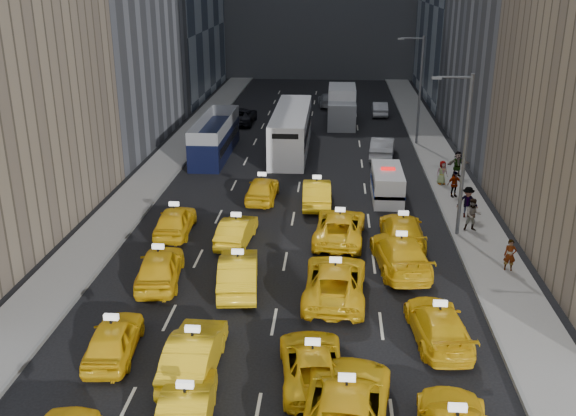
% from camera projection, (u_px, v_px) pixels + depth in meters
% --- Properties ---
extents(ground, '(160.00, 160.00, 0.00)m').
position_uv_depth(ground, '(269.00, 348.00, 25.22)').
color(ground, black).
rests_on(ground, ground).
extents(sidewalk_west, '(3.00, 90.00, 0.15)m').
position_uv_depth(sidewalk_west, '(166.00, 162.00, 49.29)').
color(sidewalk_west, gray).
rests_on(sidewalk_west, ground).
extents(sidewalk_east, '(3.00, 90.00, 0.15)m').
position_uv_depth(sidewalk_east, '(443.00, 168.00, 47.83)').
color(sidewalk_east, gray).
rests_on(sidewalk_east, ground).
extents(curb_west, '(0.15, 90.00, 0.18)m').
position_uv_depth(curb_west, '(185.00, 162.00, 49.18)').
color(curb_west, slate).
rests_on(curb_west, ground).
extents(curb_east, '(0.15, 90.00, 0.18)m').
position_uv_depth(curb_east, '(423.00, 167.00, 47.93)').
color(curb_east, slate).
rests_on(curb_east, ground).
extents(streetlight_near, '(2.15, 0.22, 9.00)m').
position_uv_depth(streetlight_near, '(463.00, 151.00, 34.08)').
color(streetlight_near, '#595B60').
rests_on(streetlight_near, ground).
extents(streetlight_far, '(2.15, 0.22, 9.00)m').
position_uv_depth(streetlight_far, '(419.00, 87.00, 52.78)').
color(streetlight_far, '#595B60').
rests_on(streetlight_far, ground).
extents(taxi_1, '(1.95, 4.62, 1.48)m').
position_uv_depth(taxi_1, '(187.00, 410.00, 20.50)').
color(taxi_1, yellow).
rests_on(taxi_1, ground).
extents(taxi_2, '(3.30, 6.22, 1.67)m').
position_uv_depth(taxi_2, '(346.00, 405.00, 20.58)').
color(taxi_2, yellow).
rests_on(taxi_2, ground).
extents(taxi_4, '(2.07, 4.38, 1.45)m').
position_uv_depth(taxi_4, '(114.00, 339.00, 24.49)').
color(taxi_4, yellow).
rests_on(taxi_4, ground).
extents(taxi_5, '(1.74, 4.83, 1.58)m').
position_uv_depth(taxi_5, '(194.00, 353.00, 23.45)').
color(taxi_5, yellow).
rests_on(taxi_5, ground).
extents(taxi_6, '(2.79, 5.09, 1.35)m').
position_uv_depth(taxi_6, '(312.00, 363.00, 23.04)').
color(taxi_6, yellow).
rests_on(taxi_6, ground).
extents(taxi_7, '(2.51, 5.17, 1.45)m').
position_uv_depth(taxi_7, '(438.00, 324.00, 25.48)').
color(taxi_7, yellow).
rests_on(taxi_7, ground).
extents(taxi_8, '(2.52, 5.03, 1.65)m').
position_uv_depth(taxi_8, '(160.00, 267.00, 30.20)').
color(taxi_8, yellow).
rests_on(taxi_8, ground).
extents(taxi_9, '(2.30, 5.16, 1.65)m').
position_uv_depth(taxi_9, '(238.00, 272.00, 29.65)').
color(taxi_9, yellow).
rests_on(taxi_9, ground).
extents(taxi_10, '(2.91, 5.93, 1.62)m').
position_uv_depth(taxi_10, '(335.00, 281.00, 28.87)').
color(taxi_10, yellow).
rests_on(taxi_10, ground).
extents(taxi_11, '(2.99, 5.99, 1.67)m').
position_uv_depth(taxi_11, '(400.00, 253.00, 31.61)').
color(taxi_11, yellow).
rests_on(taxi_11, ground).
extents(taxi_12, '(2.01, 4.65, 1.56)m').
position_uv_depth(taxi_12, '(175.00, 221.00, 35.88)').
color(taxi_12, yellow).
rests_on(taxi_12, ground).
extents(taxi_13, '(1.88, 4.44, 1.42)m').
position_uv_depth(taxi_13, '(237.00, 231.00, 34.69)').
color(taxi_13, yellow).
rests_on(taxi_13, ground).
extents(taxi_14, '(3.01, 5.80, 1.56)m').
position_uv_depth(taxi_14, '(340.00, 227.00, 35.02)').
color(taxi_14, yellow).
rests_on(taxi_14, ground).
extents(taxi_15, '(2.23, 5.40, 1.56)m').
position_uv_depth(taxi_15, '(402.00, 230.00, 34.53)').
color(taxi_15, yellow).
rests_on(taxi_15, ground).
extents(taxi_16, '(1.98, 4.61, 1.55)m').
position_uv_depth(taxi_16, '(262.00, 189.00, 41.10)').
color(taxi_16, yellow).
rests_on(taxi_16, ground).
extents(taxi_17, '(1.90, 5.00, 1.63)m').
position_uv_depth(taxi_17, '(317.00, 193.00, 40.27)').
color(taxi_17, yellow).
rests_on(taxi_17, ground).
extents(nypd_van, '(2.26, 5.01, 2.10)m').
position_uv_depth(nypd_van, '(387.00, 185.00, 41.36)').
color(nypd_van, silver).
rests_on(nypd_van, ground).
extents(double_decker, '(2.66, 10.35, 2.99)m').
position_uv_depth(double_decker, '(215.00, 137.00, 50.98)').
color(double_decker, black).
rests_on(double_decker, ground).
extents(city_bus, '(3.86, 13.25, 3.37)m').
position_uv_depth(city_bus, '(291.00, 130.00, 52.31)').
color(city_bus, white).
rests_on(city_bus, ground).
extents(box_truck, '(3.56, 7.80, 3.44)m').
position_uv_depth(box_truck, '(342.00, 106.00, 61.41)').
color(box_truck, silver).
rests_on(box_truck, ground).
extents(misc_car_0, '(2.33, 5.21, 1.66)m').
position_uv_depth(misc_car_0, '(382.00, 147.00, 50.50)').
color(misc_car_0, '#A0A1A7').
rests_on(misc_car_0, ground).
extents(misc_car_1, '(2.63, 5.50, 1.51)m').
position_uv_depth(misc_car_1, '(241.00, 116.00, 61.79)').
color(misc_car_1, black).
rests_on(misc_car_1, ground).
extents(misc_car_2, '(2.44, 5.03, 1.41)m').
position_uv_depth(misc_car_2, '(328.00, 100.00, 69.72)').
color(misc_car_2, gray).
rests_on(misc_car_2, ground).
extents(misc_car_3, '(2.02, 4.37, 1.45)m').
position_uv_depth(misc_car_3, '(289.00, 107.00, 65.84)').
color(misc_car_3, black).
rests_on(misc_car_3, ground).
extents(misc_car_4, '(1.55, 4.30, 1.41)m').
position_uv_depth(misc_car_4, '(380.00, 109.00, 65.27)').
color(misc_car_4, '#A2A3A9').
rests_on(misc_car_4, ground).
extents(pedestrian_0, '(0.63, 0.46, 1.60)m').
position_uv_depth(pedestrian_0, '(510.00, 255.00, 31.12)').
color(pedestrian_0, gray).
rests_on(pedestrian_0, sidewalk_east).
extents(pedestrian_1, '(0.93, 0.52, 1.89)m').
position_uv_depth(pedestrian_1, '(473.00, 215.00, 35.86)').
color(pedestrian_1, gray).
rests_on(pedestrian_1, sidewalk_east).
extents(pedestrian_2, '(1.26, 0.61, 1.89)m').
position_uv_depth(pedestrian_2, '(468.00, 202.00, 37.82)').
color(pedestrian_2, gray).
rests_on(pedestrian_2, sidewalk_east).
extents(pedestrian_3, '(1.09, 0.81, 1.70)m').
position_uv_depth(pedestrian_3, '(454.00, 184.00, 41.28)').
color(pedestrian_3, gray).
rests_on(pedestrian_3, sidewalk_east).
extents(pedestrian_4, '(0.90, 0.66, 1.64)m').
position_uv_depth(pedestrian_4, '(442.00, 172.00, 43.77)').
color(pedestrian_4, gray).
rests_on(pedestrian_4, sidewalk_east).
extents(pedestrian_5, '(1.76, 0.94, 1.83)m').
position_uv_depth(pedestrian_5, '(457.00, 164.00, 45.36)').
color(pedestrian_5, gray).
rests_on(pedestrian_5, sidewalk_east).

